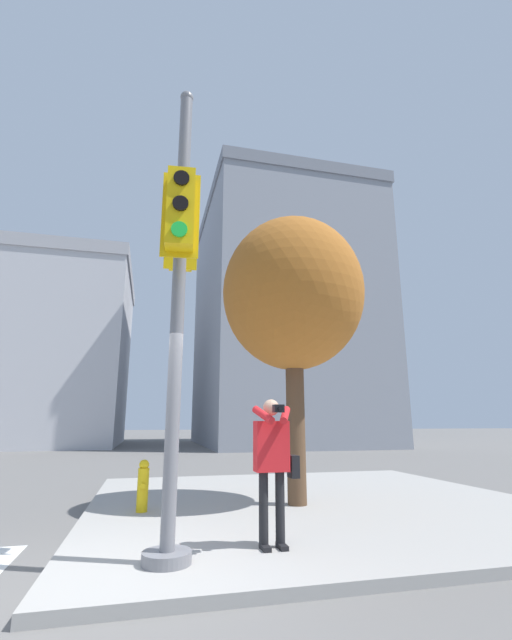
{
  "coord_description": "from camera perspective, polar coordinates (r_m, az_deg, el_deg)",
  "views": [
    {
      "loc": [
        0.4,
        -4.46,
        1.53
      ],
      "look_at": [
        1.63,
        0.51,
        2.75
      ],
      "focal_mm": 24.0,
      "sensor_mm": 36.0,
      "label": 1
    }
  ],
  "objects": [
    {
      "name": "ground_plane",
      "position": [
        4.73,
        -21.26,
        -31.41
      ],
      "size": [
        160.0,
        160.0,
        0.0
      ],
      "primitive_type": "plane",
      "color": "slate"
    },
    {
      "name": "sidewalk_corner",
      "position": [
        8.66,
        7.87,
        -23.0
      ],
      "size": [
        8.0,
        8.0,
        0.12
      ],
      "color": "#9E9B96",
      "rests_on": "ground_plane"
    },
    {
      "name": "traffic_signal_pole",
      "position": [
        5.13,
        -10.25,
        5.41
      ],
      "size": [
        0.51,
        1.34,
        5.62
      ],
      "color": "slate",
      "rests_on": "sidewalk_corner"
    },
    {
      "name": "person_photographer",
      "position": [
        5.36,
        2.28,
        -17.76
      ],
      "size": [
        0.58,
        0.54,
        1.67
      ],
      "color": "black",
      "rests_on": "sidewalk_corner"
    },
    {
      "name": "street_tree",
      "position": [
        8.31,
        4.95,
        3.37
      ],
      "size": [
        2.71,
        2.71,
        5.32
      ],
      "color": "brown",
      "rests_on": "sidewalk_corner"
    },
    {
      "name": "fire_hydrant",
      "position": [
        7.63,
        -14.84,
        -20.56
      ],
      "size": [
        0.18,
        0.24,
        0.8
      ],
      "color": "yellow",
      "rests_on": "sidewalk_corner"
    },
    {
      "name": "building_right",
      "position": [
        31.13,
        3.28,
        -0.04
      ],
      "size": [
        11.21,
        14.19,
        17.36
      ],
      "color": "gray",
      "rests_on": "ground_plane"
    }
  ]
}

